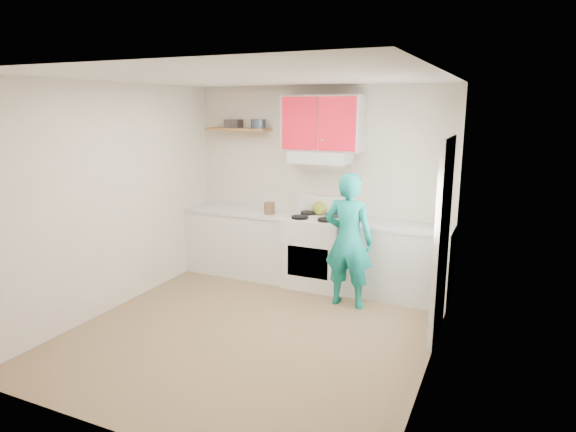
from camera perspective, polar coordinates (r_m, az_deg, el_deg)
The scene contains 21 objects.
floor at distance 5.41m, azimuth -3.96°, elevation -13.02°, with size 3.80×3.80×0.00m, color brown.
ceiling at distance 4.89m, azimuth -4.44°, elevation 15.68°, with size 3.60×3.80×0.04m, color white.
back_wall at distance 6.69m, azimuth 3.62°, elevation 3.66°, with size 3.60×0.04×2.60m, color beige.
front_wall at distance 3.49m, azimuth -19.30°, elevation -5.34°, with size 3.60×0.04×2.60m, color beige.
left_wall at distance 6.04m, azimuth -19.37°, elevation 2.02°, with size 0.04×3.80×2.60m, color beige.
right_wall at distance 4.43m, azimuth 16.72°, elevation -1.43°, with size 0.04×3.80×2.60m, color beige.
door at distance 5.18m, azimuth 17.34°, elevation -2.64°, with size 0.05×0.85×2.05m, color white.
door_glass at distance 5.09m, azimuth 17.35°, elevation 2.01°, with size 0.01×0.55×0.95m, color white.
counter_left at distance 7.04m, azimuth -5.30°, elevation -3.00°, with size 1.52×0.60×0.90m, color silver.
counter_right at distance 6.29m, azimuth 12.31°, elevation -5.15°, with size 1.32×0.60×0.90m, color silver.
stove at distance 6.54m, azimuth 3.32°, elevation -4.09°, with size 0.76×0.65×0.92m, color white.
range_hood at distance 6.40m, azimuth 3.81°, elevation 6.82°, with size 0.76×0.44×0.15m, color silver.
upper_cabinets at distance 6.42m, azimuth 4.04°, elevation 10.64°, with size 1.02×0.33×0.70m, color red.
shelf at distance 6.97m, azimuth -5.74°, elevation 9.94°, with size 0.90×0.30×0.04m, color brown.
books at distance 7.04m, azimuth -6.31°, elevation 10.56°, with size 0.22×0.16×0.11m, color #363031.
tin at distance 6.78m, azimuth -3.45°, elevation 10.58°, with size 0.20×0.20×0.12m, color #333D4C.
kettle at distance 6.58m, azimuth 3.67°, elevation 0.93°, with size 0.21×0.21×0.18m, color olive.
crock at distance 6.60m, azimuth -2.15°, elevation 0.81°, with size 0.15×0.15×0.18m, color #4D3421.
cutting_board at distance 6.22m, azimuth 10.53°, elevation -0.88°, with size 0.26×0.19×0.02m, color olive.
silicone_mat at distance 6.17m, azimuth 14.80°, elevation -1.24°, with size 0.29×0.24×0.01m, color red.
person at distance 5.81m, azimuth 7.01°, elevation -2.80°, with size 0.58×0.38×1.60m, color #0E7E76.
Camera 1 is at (2.34, -4.28, 2.33)m, focal length 30.81 mm.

